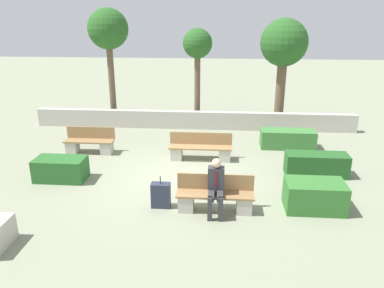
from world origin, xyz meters
The scene contains 14 objects.
ground_plane centered at (0.00, 0.00, 0.00)m, with size 60.00×60.00×0.00m, color gray.
perimeter_wall centered at (0.00, 4.99, 0.36)m, with size 12.95×0.30×0.72m.
bench_front centered at (1.03, -1.67, 0.33)m, with size 1.84×0.48×0.85m.
bench_left_side centered at (0.50, 1.58, 0.33)m, with size 2.01×0.48×0.85m.
bench_right_side centered at (-3.26, 1.90, 0.32)m, with size 1.65×0.49×0.85m.
person_seated_man centered at (1.05, -1.81, 0.74)m, with size 0.38×0.64×1.34m.
hedge_block_near_left centered at (3.92, 0.62, 0.33)m, with size 1.76×0.63×0.66m.
hedge_block_near_right centered at (3.40, -1.43, 0.35)m, with size 1.39×0.84×0.70m.
hedge_block_mid_left centered at (-3.35, -0.27, 0.32)m, with size 1.40×0.75×0.64m.
hedge_block_mid_right centered at (3.47, 2.95, 0.32)m, with size 1.87×0.70×0.64m.
suitcase centered at (-0.28, -1.62, 0.31)m, with size 0.46×0.24×0.82m.
tree_leftmost centered at (-3.48, 5.67, 3.77)m, with size 1.63×1.63×4.70m.
tree_center_left centered at (0.12, 5.67, 3.16)m, with size 1.18×1.18×3.93m.
tree_center_right centered at (3.58, 6.11, 3.24)m, with size 1.91×1.91×4.31m.
Camera 1 is at (1.12, -9.66, 4.48)m, focal length 35.00 mm.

